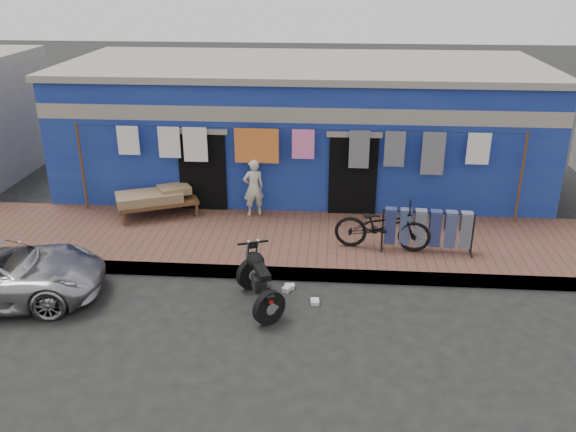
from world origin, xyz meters
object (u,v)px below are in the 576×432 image
Objects in this scene: charpoy at (158,203)px; bicycle at (383,221)px; motorcycle at (260,279)px; jeans_rack at (427,230)px; seated_person at (253,188)px.

bicycle is at bearing -15.57° from charpoy.
jeans_rack is at bearing 11.00° from motorcycle.
seated_person is 0.69× the size of bicycle.
seated_person is at bearing 156.46° from jeans_rack.
bicycle is at bearing 179.35° from jeans_rack.
seated_person reaches higher than motorcycle.
bicycle is (2.85, -1.62, -0.04)m from seated_person.
jeans_rack is at bearing 133.24° from seated_person.
charpoy is at bearing 80.91° from bicycle.
motorcycle is 0.83× the size of charpoy.
bicycle is at bearing 127.12° from seated_person.
seated_person is 4.10m from jeans_rack.
bicycle is 3.05m from motorcycle.
charpoy is 6.12m from jeans_rack.
charpoy is (-2.20, -0.22, -0.35)m from seated_person.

